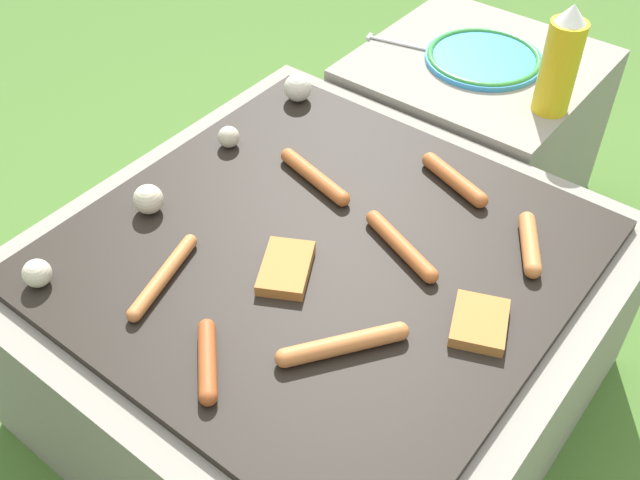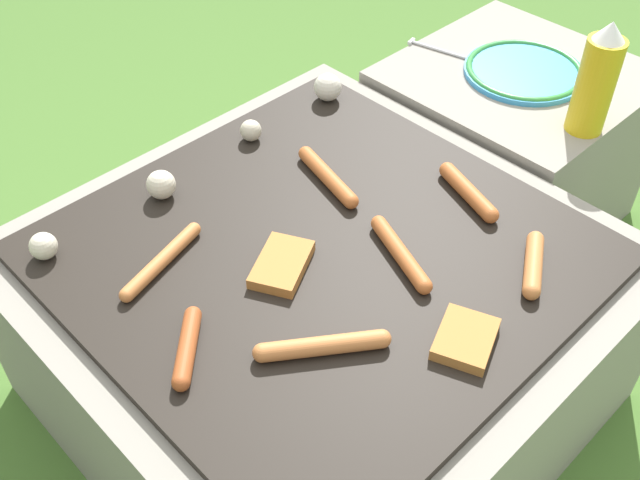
% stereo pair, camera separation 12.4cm
% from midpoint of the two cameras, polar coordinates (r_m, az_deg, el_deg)
% --- Properties ---
extents(ground_plane, '(14.00, 14.00, 0.00)m').
position_cam_midpoint_polar(ground_plane, '(1.56, -2.31, -11.56)').
color(ground_plane, '#47702D').
extents(grill, '(0.90, 0.90, 0.41)m').
position_cam_midpoint_polar(grill, '(1.40, -2.54, -6.83)').
color(grill, gray).
rests_on(grill, ground_plane).
extents(side_ledge, '(0.51, 0.51, 0.41)m').
position_cam_midpoint_polar(side_ledge, '(1.88, 9.37, 7.93)').
color(side_ledge, gray).
rests_on(side_ledge, ground_plane).
extents(sausage_mid_right, '(0.08, 0.18, 0.03)m').
position_cam_midpoint_polar(sausage_mid_right, '(1.24, 3.36, -0.57)').
color(sausage_mid_right, '#B7602D').
rests_on(sausage_mid_right, grill).
extents(sausage_back_right, '(0.19, 0.07, 0.02)m').
position_cam_midpoint_polar(sausage_back_right, '(1.23, -14.70, -2.83)').
color(sausage_back_right, '#C6753D').
rests_on(sausage_back_right, grill).
extents(sausage_front_right, '(0.17, 0.13, 0.03)m').
position_cam_midpoint_polar(sausage_front_right, '(1.10, -1.50, -8.13)').
color(sausage_front_right, '#C6753D').
rests_on(sausage_front_right, grill).
extents(sausage_front_left, '(0.11, 0.11, 0.03)m').
position_cam_midpoint_polar(sausage_front_left, '(1.10, -11.82, -9.17)').
color(sausage_front_left, '#A34C23').
rests_on(sausage_front_left, grill).
extents(sausage_front_center, '(0.07, 0.19, 0.03)m').
position_cam_midpoint_polar(sausage_front_center, '(1.38, -3.02, 4.75)').
color(sausage_front_center, '#B7602D').
rests_on(sausage_front_center, grill).
extents(sausage_back_center, '(0.13, 0.09, 0.03)m').
position_cam_midpoint_polar(sausage_back_center, '(1.27, 13.05, -0.44)').
color(sausage_back_center, '#C6753D').
rests_on(sausage_back_center, grill).
extents(sausage_mid_left, '(0.07, 0.16, 0.03)m').
position_cam_midpoint_polar(sausage_mid_left, '(1.38, 7.67, 4.48)').
color(sausage_mid_left, '#B7602D').
rests_on(sausage_mid_left, grill).
extents(bread_slice_center, '(0.12, 0.11, 0.02)m').
position_cam_midpoint_polar(bread_slice_center, '(1.14, 9.04, -6.40)').
color(bread_slice_center, '#B27033').
rests_on(bread_slice_center, grill).
extents(bread_slice_left, '(0.14, 0.12, 0.02)m').
position_cam_midpoint_polar(bread_slice_left, '(1.21, -5.54, -2.27)').
color(bread_slice_left, '#B27033').
rests_on(bread_slice_left, grill).
extents(mushroom_row, '(0.72, 0.08, 0.06)m').
position_cam_midpoint_polar(mushroom_row, '(1.43, -11.16, 6.32)').
color(mushroom_row, beige).
rests_on(mushroom_row, grill).
extents(plate_colorful, '(0.27, 0.27, 0.02)m').
position_cam_midpoint_polar(plate_colorful, '(1.77, 10.38, 13.43)').
color(plate_colorful, '#338CCC').
rests_on(plate_colorful, side_ledge).
extents(condiment_bottle, '(0.07, 0.07, 0.23)m').
position_cam_midpoint_polar(condiment_bottle, '(1.58, 15.69, 12.84)').
color(condiment_bottle, gold).
rests_on(condiment_bottle, side_ledge).
extents(fork_utensil, '(0.05, 0.17, 0.01)m').
position_cam_midpoint_polar(fork_utensil, '(1.82, 3.87, 14.69)').
color(fork_utensil, silver).
rests_on(fork_utensil, side_ledge).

